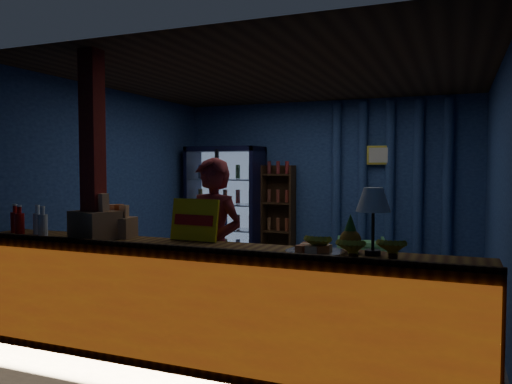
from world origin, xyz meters
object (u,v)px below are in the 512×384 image
(shopkeeper, at_px, (213,249))
(table_lamp, at_px, (373,202))
(pastry_tray, at_px, (315,251))
(green_chair, at_px, (361,259))

(shopkeeper, xyz_separation_m, table_lamp, (1.49, -0.42, 0.50))
(pastry_tray, distance_m, table_lamp, 0.54)
(shopkeeper, height_order, pastry_tray, shopkeeper)
(shopkeeper, distance_m, green_chair, 3.01)
(green_chair, bearing_deg, pastry_tray, 82.85)
(pastry_tray, bearing_deg, shopkeeper, 154.61)
(shopkeeper, distance_m, table_lamp, 1.63)
(shopkeeper, relative_size, pastry_tray, 3.80)
(pastry_tray, bearing_deg, table_lamp, 14.35)
(shopkeeper, xyz_separation_m, green_chair, (0.84, 2.85, -0.53))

